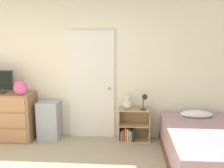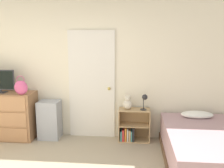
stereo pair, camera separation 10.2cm
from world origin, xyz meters
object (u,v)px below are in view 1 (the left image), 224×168
dresser (5,116)px  handbag (20,88)px  desk_lamp (144,99)px  bed (207,147)px  storage_bin (49,120)px  teddy_bear (128,103)px  bookshelf (132,128)px

dresser → handbag: (0.41, -0.15, 0.57)m
dresser → desk_lamp: desk_lamp is taller
handbag → bed: (3.08, -0.56, -0.75)m
storage_bin → teddy_bear: 1.50m
dresser → storage_bin: bearing=4.7°
storage_bin → desk_lamp: desk_lamp is taller
bookshelf → bed: bearing=-35.9°
bookshelf → bed: bed is taller
handbag → teddy_bear: bearing=7.5°
handbag → bookshelf: 2.12m
desk_lamp → bed: (0.90, -0.76, -0.54)m
storage_bin → bed: size_ratio=0.37×
teddy_bear → bed: teddy_bear is taller
handbag → desk_lamp: (2.17, 0.20, -0.21)m
dresser → teddy_bear: dresser is taller
storage_bin → bed: 2.78m
teddy_bear → desk_lamp: 0.32m
storage_bin → bed: (2.66, -0.78, -0.10)m
dresser → bookshelf: (2.37, 0.10, -0.20)m
teddy_bear → dresser: bearing=-177.7°
bookshelf → bed: size_ratio=0.31×
desk_lamp → handbag: bearing=-174.6°
storage_bin → desk_lamp: size_ratio=2.47×
handbag → storage_bin: 0.81m
desk_lamp → bed: 1.30m
bookshelf → desk_lamp: 0.61m
storage_bin → dresser: bearing=-175.3°
dresser → bed: 3.56m
teddy_bear → desk_lamp: bearing=-7.8°
handbag → storage_bin: bearing=27.9°
teddy_bear → bookshelf: bearing=3.5°
dresser → bed: (3.48, -0.71, -0.18)m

